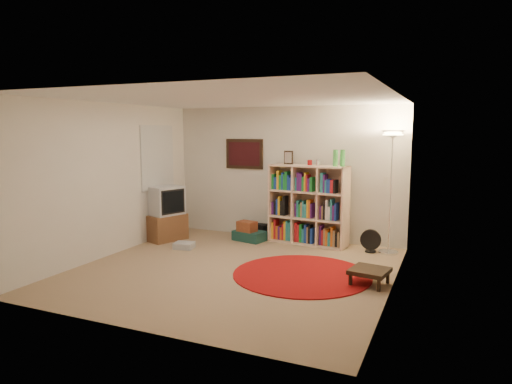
% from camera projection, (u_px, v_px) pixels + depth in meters
% --- Properties ---
extents(room, '(4.54, 4.54, 2.54)m').
position_uv_depth(room, '(231.00, 185.00, 6.66)').
color(room, '#9C7C5B').
rests_on(room, ground).
extents(bookshelf, '(1.48, 0.58, 1.73)m').
position_uv_depth(bookshelf, '(307.00, 206.00, 8.26)').
color(bookshelf, beige).
rests_on(bookshelf, ground).
extents(floor_lamp, '(0.44, 0.44, 2.06)m').
position_uv_depth(floor_lamp, '(392.00, 152.00, 7.47)').
color(floor_lamp, white).
rests_on(floor_lamp, ground).
extents(floor_fan, '(0.35, 0.19, 0.40)m').
position_uv_depth(floor_fan, '(371.00, 241.00, 7.71)').
color(floor_fan, black).
rests_on(floor_fan, ground).
extents(tv_stand, '(0.70, 0.83, 1.02)m').
position_uv_depth(tv_stand, '(166.00, 214.00, 8.58)').
color(tv_stand, brown).
rests_on(tv_stand, ground).
extents(dvd_box, '(0.37, 0.32, 0.11)m').
position_uv_depth(dvd_box, '(184.00, 245.00, 7.99)').
color(dvd_box, silver).
rests_on(dvd_box, ground).
extents(suitcase, '(0.64, 0.49, 0.18)m').
position_uv_depth(suitcase, '(249.00, 236.00, 8.56)').
color(suitcase, '#163E38').
rests_on(suitcase, ground).
extents(wicker_basket, '(0.38, 0.31, 0.19)m').
position_uv_depth(wicker_basket, '(247.00, 226.00, 8.50)').
color(wicker_basket, brown).
rests_on(wicker_basket, suitcase).
extents(duffel_bag, '(0.43, 0.39, 0.25)m').
position_uv_depth(duffel_bag, '(261.00, 229.00, 8.96)').
color(duffel_bag, black).
rests_on(duffel_bag, ground).
extents(paper_towel, '(0.16, 0.16, 0.26)m').
position_uv_depth(paper_towel, '(271.00, 233.00, 8.65)').
color(paper_towel, white).
rests_on(paper_towel, ground).
extents(red_rug, '(1.98, 1.98, 0.02)m').
position_uv_depth(red_rug, '(302.00, 274.00, 6.53)').
color(red_rug, maroon).
rests_on(red_rug, ground).
extents(side_table, '(0.55, 0.55, 0.22)m').
position_uv_depth(side_table, '(370.00, 271.00, 6.10)').
color(side_table, black).
rests_on(side_table, ground).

